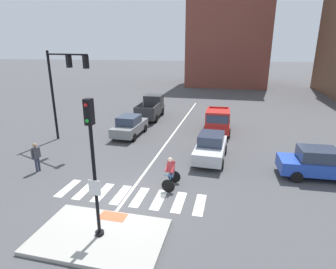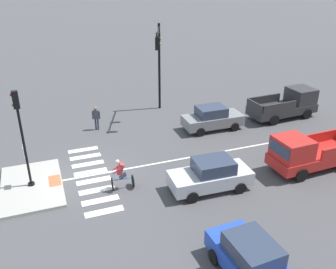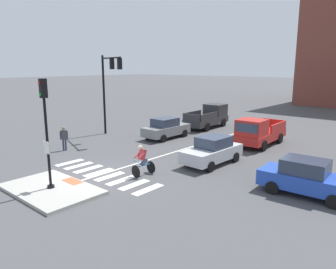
# 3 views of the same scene
# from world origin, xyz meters

# --- Properties ---
(ground_plane) EXTENTS (300.00, 300.00, 0.00)m
(ground_plane) POSITION_xyz_m (0.00, 0.00, 0.00)
(ground_plane) COLOR #474749
(traffic_island) EXTENTS (4.73, 3.00, 0.15)m
(traffic_island) POSITION_xyz_m (0.00, -2.71, 0.07)
(traffic_island) COLOR #A3A099
(traffic_island) RESTS_ON ground
(tactile_pad_front) EXTENTS (1.10, 0.60, 0.01)m
(tactile_pad_front) POSITION_xyz_m (0.00, -1.57, 0.15)
(tactile_pad_front) COLOR #DB5B38
(tactile_pad_front) RESTS_ON traffic_island
(signal_pole) EXTENTS (0.44, 0.38, 5.00)m
(signal_pole) POSITION_xyz_m (0.00, -2.72, 3.15)
(signal_pole) COLOR black
(signal_pole) RESTS_ON traffic_island
(crosswalk_stripe_a) EXTENTS (0.44, 1.80, 0.01)m
(crosswalk_stripe_a) POSITION_xyz_m (-3.29, 0.35, 0.00)
(crosswalk_stripe_a) COLOR silver
(crosswalk_stripe_a) RESTS_ON ground
(crosswalk_stripe_b) EXTENTS (0.44, 1.80, 0.01)m
(crosswalk_stripe_b) POSITION_xyz_m (-2.35, 0.35, 0.00)
(crosswalk_stripe_b) COLOR silver
(crosswalk_stripe_b) RESTS_ON ground
(crosswalk_stripe_c) EXTENTS (0.44, 1.80, 0.01)m
(crosswalk_stripe_c) POSITION_xyz_m (-1.41, 0.35, 0.00)
(crosswalk_stripe_c) COLOR silver
(crosswalk_stripe_c) RESTS_ON ground
(crosswalk_stripe_d) EXTENTS (0.44, 1.80, 0.01)m
(crosswalk_stripe_d) POSITION_xyz_m (-0.47, 0.35, 0.00)
(crosswalk_stripe_d) COLOR silver
(crosswalk_stripe_d) RESTS_ON ground
(crosswalk_stripe_e) EXTENTS (0.44, 1.80, 0.01)m
(crosswalk_stripe_e) POSITION_xyz_m (0.47, 0.35, 0.00)
(crosswalk_stripe_e) COLOR silver
(crosswalk_stripe_e) RESTS_ON ground
(crosswalk_stripe_f) EXTENTS (0.44, 1.80, 0.01)m
(crosswalk_stripe_f) POSITION_xyz_m (1.41, 0.35, 0.00)
(crosswalk_stripe_f) COLOR silver
(crosswalk_stripe_f) RESTS_ON ground
(crosswalk_stripe_g) EXTENTS (0.44, 1.80, 0.01)m
(crosswalk_stripe_g) POSITION_xyz_m (2.35, 0.35, 0.00)
(crosswalk_stripe_g) COLOR silver
(crosswalk_stripe_g) RESTS_ON ground
(crosswalk_stripe_h) EXTENTS (0.44, 1.80, 0.01)m
(crosswalk_stripe_h) POSITION_xyz_m (3.29, 0.35, 0.00)
(crosswalk_stripe_h) COLOR silver
(crosswalk_stripe_h) RESTS_ON ground
(lane_centre_line) EXTENTS (0.14, 28.00, 0.01)m
(lane_centre_line) POSITION_xyz_m (-0.12, 10.00, 0.00)
(lane_centre_line) COLOR silver
(lane_centre_line) RESTS_ON ground
(traffic_light_mast) EXTENTS (4.00, 1.65, 6.52)m
(traffic_light_mast) POSITION_xyz_m (-7.27, 6.70, 4.49)
(traffic_light_mast) COLOR black
(traffic_light_mast) RESTS_ON ground
(car_silver_eastbound_mid) EXTENTS (1.96, 4.16, 1.64)m
(car_silver_eastbound_mid) POSITION_xyz_m (3.28, 5.77, 0.81)
(car_silver_eastbound_mid) COLOR silver
(car_silver_eastbound_mid) RESTS_ON ground
(car_blue_cross_right) EXTENTS (4.18, 2.00, 1.64)m
(car_blue_cross_right) POSITION_xyz_m (9.09, 4.53, 0.81)
(car_blue_cross_right) COLOR #2347B7
(car_blue_cross_right) RESTS_ON ground
(car_grey_westbound_far) EXTENTS (1.89, 4.13, 1.64)m
(car_grey_westbound_far) POSITION_xyz_m (-3.38, 9.20, 0.81)
(car_grey_westbound_far) COLOR slate
(car_grey_westbound_far) RESTS_ON ground
(pickup_truck_red_eastbound_far) EXTENTS (2.19, 5.16, 2.08)m
(pickup_truck_red_eastbound_far) POSITION_xyz_m (3.33, 11.60, 0.98)
(pickup_truck_red_eastbound_far) COLOR red
(pickup_truck_red_eastbound_far) RESTS_ON ground
(pickup_truck_charcoal_westbound_distant) EXTENTS (2.26, 5.19, 2.08)m
(pickup_truck_charcoal_westbound_distant) POSITION_xyz_m (-3.47, 15.43, 0.98)
(pickup_truck_charcoal_westbound_distant) COLOR #2D2D30
(pickup_truck_charcoal_westbound_distant) RESTS_ON ground
(cyclist) EXTENTS (0.74, 1.14, 1.68)m
(cyclist) POSITION_xyz_m (1.70, 1.57, 0.87)
(cyclist) COLOR black
(cyclist) RESTS_ON ground
(pedestrian_at_curb_left) EXTENTS (0.32, 0.53, 1.67)m
(pedestrian_at_curb_left) POSITION_xyz_m (-6.04, 1.73, 0.98)
(pedestrian_at_curb_left) COLOR #2D334C
(pedestrian_at_curb_left) RESTS_ON ground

